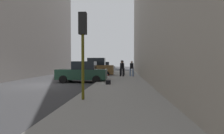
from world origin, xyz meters
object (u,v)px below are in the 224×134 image
Objects in this scene: parked_dark_green_sedan at (83,72)px; pedestrian_with_beanie at (123,67)px; parked_silver_sedan at (102,68)px; traffic_light at (83,37)px; pedestrian_in_jeans at (132,68)px; pedestrian_with_fedora at (122,67)px; parked_bronze_suv at (95,68)px; fire_hydrant at (106,75)px; duffel_bag at (108,82)px.

pedestrian_with_beanie is at bearing 62.31° from parked_dark_green_sedan.
parked_silver_sedan is 1.19× the size of traffic_light.
pedestrian_in_jeans is 0.96× the size of pedestrian_with_beanie.
traffic_light reaches higher than pedestrian_in_jeans.
pedestrian_with_beanie and pedestrian_with_fedora have the same top height.
pedestrian_with_fedora is (3.29, -8.68, 0.29)m from parked_silver_sedan.
parked_silver_sedan is at bearing 110.78° from pedestrian_with_fedora.
parked_bronze_suv reaches higher than fire_hydrant.
pedestrian_with_fedora is (1.49, 2.42, 0.64)m from fire_hydrant.
fire_hydrant is at bearing 97.50° from duffel_bag.
fire_hydrant reaches higher than duffel_bag.
parked_dark_green_sedan is 3.50m from duffel_bag.
fire_hydrant is at bearing -121.58° from pedestrian_with_fedora.
parked_silver_sedan is at bearing 98.71° from duffel_bag.
parked_dark_green_sedan is 9.57× the size of duffel_bag.
fire_hydrant is 4.42m from pedestrian_with_beanie.
pedestrian_with_fedora is 4.04× the size of duffel_bag.
parked_silver_sedan is 2.50× the size of pedestrian_in_jeans.
fire_hydrant is 2.92m from pedestrian_with_fedora.
traffic_light is at bearing -89.71° from fire_hydrant.
pedestrian_with_fedora is (-1.11, -0.21, 0.03)m from pedestrian_in_jeans.
pedestrian_with_fedora is (3.29, 4.75, 0.29)m from parked_dark_green_sedan.
parked_bronze_suv is at bearing 97.42° from traffic_light.
traffic_light reaches higher than parked_dark_green_sedan.
pedestrian_in_jeans is at bearing -62.55° from parked_silver_sedan.
parked_bronze_suv is 3.78m from pedestrian_with_fedora.
parked_dark_green_sedan is 1.17× the size of traffic_light.
fire_hydrant is 1.60× the size of duffel_bag.
duffel_bag is (-1.97, -7.42, -0.81)m from pedestrian_in_jeans.
pedestrian_with_fedora is at bearing 58.42° from fire_hydrant.
parked_bronze_suv is at bearing 159.53° from pedestrian_in_jeans.
parked_dark_green_sedan is 13.43m from parked_silver_sedan.
duffel_bag is at bearing -81.29° from parked_silver_sedan.
pedestrian_with_fedora is at bearing -69.22° from parked_silver_sedan.
traffic_light is (1.85, -7.64, 1.91)m from parked_dark_green_sedan.
parked_dark_green_sedan is at bearing -124.75° from pedestrian_with_fedora.
parked_bronze_suv is at bearing 90.00° from parked_dark_green_sedan.
pedestrian_in_jeans is at bearing -20.47° from parked_bronze_suv.
pedestrian_in_jeans is 1.79m from pedestrian_with_beanie.
pedestrian_with_beanie is at bearing 83.87° from traffic_light.
parked_dark_green_sedan reaches higher than duffel_bag.
parked_dark_green_sedan is 7.24m from pedestrian_with_beanie.
parked_bronze_suv is at bearing 112.87° from fire_hydrant.
parked_silver_sedan is 9.70× the size of duffel_bag.
duffel_bag is (2.43, -15.89, -0.56)m from parked_silver_sedan.
fire_hydrant is (1.80, -4.28, -0.54)m from parked_bronze_suv.
traffic_light is at bearing -82.58° from parked_bronze_suv.
parked_bronze_suv is (-0.00, 6.60, 0.18)m from parked_dark_green_sedan.
pedestrian_with_fedora is at bearing -92.36° from pedestrian_with_beanie.
pedestrian_with_beanie is 4.04× the size of duffel_bag.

